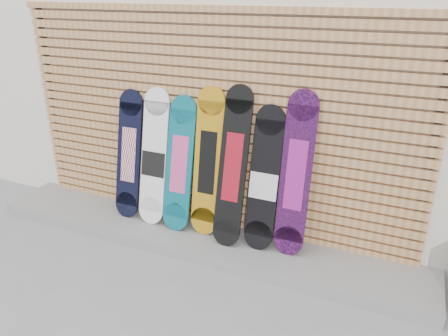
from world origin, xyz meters
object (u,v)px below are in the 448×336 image
Objects in this scene: snowboard_0 at (129,155)px; snowboard_1 at (154,158)px; snowboard_2 at (179,164)px; snowboard_3 at (208,163)px; snowboard_4 at (233,167)px; snowboard_5 at (264,180)px; snowboard_6 at (296,175)px.

snowboard_1 is at bearing -1.67° from snowboard_0.
snowboard_3 reaches higher than snowboard_2.
snowboard_5 is (0.30, 0.03, -0.09)m from snowboard_4.
snowboard_6 is at bearing 0.30° from snowboard_0.
snowboard_4 reaches higher than snowboard_1.
snowboard_4 is at bearing -1.96° from snowboard_0.
snowboard_4 is 0.99× the size of snowboard_6.
snowboard_2 is 0.90× the size of snowboard_4.
snowboard_1 is at bearing -179.28° from snowboard_6.
snowboard_3 is at bearing 177.91° from snowboard_5.
snowboard_0 is 0.32m from snowboard_1.
snowboard_0 is at bearing -179.70° from snowboard_6.
snowboard_2 is (0.30, -0.00, -0.02)m from snowboard_1.
snowboard_3 is at bearing 169.49° from snowboard_4.
snowboard_0 is 1.81m from snowboard_6.
snowboard_5 is (0.90, 0.00, -0.01)m from snowboard_2.
snowboard_4 is 0.32m from snowboard_5.
snowboard_1 is 0.92× the size of snowboard_6.
snowboard_0 is 1.00× the size of snowboard_2.
snowboard_5 is at bearing 0.29° from snowboard_2.
snowboard_5 reaches higher than snowboard_2.
snowboard_4 is (0.29, -0.05, 0.02)m from snowboard_3.
snowboard_0 and snowboard_5 have the same top height.
snowboard_6 is at bearing 4.92° from snowboard_4.
snowboard_4 is at bearing -2.06° from snowboard_1.
snowboard_6 is (0.88, -0.00, 0.03)m from snowboard_3.
snowboard_1 is 0.96× the size of snowboard_3.
snowboard_5 is 0.30m from snowboard_6.
snowboard_4 is (0.90, -0.03, 0.06)m from snowboard_1.
snowboard_2 is 0.31m from snowboard_3.
snowboard_0 is 0.97× the size of snowboard_1.
snowboard_1 is (0.32, -0.01, 0.01)m from snowboard_0.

